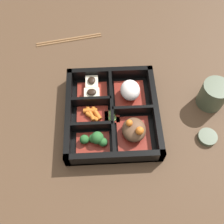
% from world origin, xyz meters
% --- Properties ---
extents(ground_plane, '(3.00, 3.00, 0.00)m').
position_xyz_m(ground_plane, '(0.00, 0.00, 0.00)').
color(ground_plane, '#4C3523').
extents(bento_base, '(0.26, 0.24, 0.01)m').
position_xyz_m(bento_base, '(0.00, 0.00, 0.01)').
color(bento_base, black).
rests_on(bento_base, ground_plane).
extents(bento_rim, '(0.26, 0.24, 0.05)m').
position_xyz_m(bento_rim, '(0.00, -0.00, 0.02)').
color(bento_rim, black).
rests_on(bento_rim, ground_plane).
extents(bowl_rice, '(0.09, 0.08, 0.05)m').
position_xyz_m(bowl_rice, '(-0.06, 0.05, 0.03)').
color(bowl_rice, maroon).
rests_on(bowl_rice, bento_base).
extents(bowl_stew, '(0.09, 0.08, 0.05)m').
position_xyz_m(bowl_stew, '(0.06, 0.05, 0.03)').
color(bowl_stew, maroon).
rests_on(bowl_stew, bento_base).
extents(bowl_tofu, '(0.08, 0.08, 0.03)m').
position_xyz_m(bowl_tofu, '(-0.07, -0.05, 0.02)').
color(bowl_tofu, maroon).
rests_on(bowl_tofu, bento_base).
extents(bowl_carrots, '(0.05, 0.08, 0.02)m').
position_xyz_m(bowl_carrots, '(0.00, -0.05, 0.02)').
color(bowl_carrots, maroon).
rests_on(bowl_carrots, bento_base).
extents(bowl_greens, '(0.05, 0.08, 0.04)m').
position_xyz_m(bowl_greens, '(0.08, -0.05, 0.02)').
color(bowl_greens, maroon).
rests_on(bowl_greens, bento_base).
extents(bowl_pickles, '(0.04, 0.04, 0.01)m').
position_xyz_m(bowl_pickles, '(0.01, -0.00, 0.01)').
color(bowl_pickles, maroon).
rests_on(bowl_pickles, bento_base).
extents(tea_cup, '(0.07, 0.07, 0.07)m').
position_xyz_m(tea_cup, '(-0.03, 0.27, 0.04)').
color(tea_cup, '#424C38').
rests_on(tea_cup, ground_plane).
extents(chopsticks, '(0.05, 0.21, 0.01)m').
position_xyz_m(chopsticks, '(-0.29, -0.12, 0.00)').
color(chopsticks, brown).
rests_on(chopsticks, ground_plane).
extents(sauce_dish, '(0.05, 0.05, 0.01)m').
position_xyz_m(sauce_dish, '(0.07, 0.24, 0.01)').
color(sauce_dish, '#424C38').
rests_on(sauce_dish, ground_plane).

